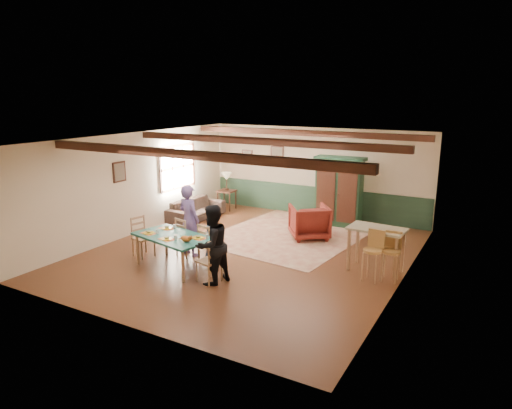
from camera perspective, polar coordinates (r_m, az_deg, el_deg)
The scene contains 35 objects.
floor at distance 10.87m, azimuth -0.76°, elevation -6.08°, with size 8.00×8.00×0.00m, color #482314.
wall_back at distance 14.03m, azimuth 7.45°, elevation 4.03°, with size 7.00×0.02×2.70m, color beige.
wall_left at distance 12.58m, azimuth -14.73°, elevation 2.58°, with size 0.02×8.00×2.70m, color beige.
wall_right at distance 9.30m, azimuth 18.24°, elevation -1.52°, with size 0.02×8.00×2.70m, color beige.
ceiling at distance 10.28m, azimuth -0.81°, elevation 8.23°, with size 7.00×8.00×0.02m, color white.
wainscot_back at distance 14.19m, azimuth 7.30°, elevation 0.44°, with size 6.95×0.03×0.90m, color #1F3927.
ceiling_beam_front at distance 8.39m, azimuth -8.74°, elevation 6.22°, with size 6.95×0.16×0.16m, color black.
ceiling_beam_mid at distance 10.63m, azimuth 0.29°, elevation 7.93°, with size 6.95×0.16×0.16m, color black.
ceiling_beam_back at distance 12.96m, azimuth 5.94°, elevation 8.90°, with size 6.95×0.16×0.16m, color black.
window_left at distance 13.78m, azimuth -9.80°, elevation 4.61°, with size 0.06×1.60×1.30m, color white, non-canonical shape.
picture_left_wall at distance 12.07m, azimuth -16.71°, elevation 3.93°, with size 0.04×0.42×0.52m, color gray, non-canonical shape.
picture_back_a at distance 14.47m, azimuth 2.65°, elevation 6.22°, with size 0.45×0.04×0.55m, color gray, non-canonical shape.
picture_back_b at distance 15.01m, azimuth -1.13°, elevation 5.93°, with size 0.38×0.04×0.48m, color gray, non-canonical shape.
dining_table at distance 10.02m, azimuth -10.23°, elevation -5.86°, with size 1.75×0.97×0.73m, color #1D5D52, non-canonical shape.
dining_chair_far_left at distance 10.69m, azimuth -8.61°, elevation -3.99°, with size 0.41×0.43×0.92m, color #9E724F, non-canonical shape.
dining_chair_far_right at distance 10.13m, azimuth -5.78°, elevation -4.90°, with size 0.41×0.43×0.92m, color #9E724F, non-canonical shape.
dining_chair_end_left at distance 10.85m, azimuth -13.92°, elevation -3.98°, with size 0.41×0.43×0.92m, color #9E724F, non-canonical shape.
dining_chair_end_right at distance 9.18m, azimuth -5.89°, elevation -6.90°, with size 0.41×0.43×0.92m, color #9E724F, non-canonical shape.
person_man at distance 10.63m, azimuth -8.36°, elevation -1.96°, with size 0.61×0.40×1.67m, color #694E87.
person_woman at distance 9.00m, azimuth -5.53°, elevation -5.03°, with size 0.78×0.61×1.60m, color black.
person_child at distance 10.17m, azimuth -5.46°, elevation -4.66°, with size 0.48×0.31×0.97m, color #27559F.
cat at distance 9.42m, azimuth -8.79°, elevation -4.17°, with size 0.35×0.14×0.17m, color #C25D22, non-canonical shape.
place_setting_near_left at distance 10.16m, azimuth -13.27°, elevation -3.24°, with size 0.39×0.29×0.11m, color gold, non-canonical shape.
place_setting_near_center at distance 9.67m, azimuth -11.10°, elevation -3.99°, with size 0.39×0.29×0.11m, color gold, non-canonical shape.
place_setting_far_left at distance 10.44m, azimuth -11.10°, elevation -2.68°, with size 0.39×0.29×0.11m, color gold, non-canonical shape.
place_setting_far_right at distance 9.64m, azimuth -7.23°, elevation -3.90°, with size 0.39×0.29×0.11m, color gold, non-canonical shape.
area_rug at distance 12.25m, azimuth 4.17°, elevation -3.79°, with size 3.46×4.11×0.01m, color beige.
armoire at distance 13.09m, azimuth 10.34°, elevation 1.60°, with size 1.40×0.56×1.97m, color #143320.
armchair at distance 11.94m, azimuth 6.68°, elevation -2.15°, with size 0.94×0.96×0.88m, color #4B100F.
sofa at distance 13.88m, azimuth -7.47°, elevation -0.54°, with size 2.01×0.78×0.59m, color #382A23.
end_table at distance 14.84m, azimuth -3.67°, elevation 0.58°, with size 0.52×0.52×0.63m, color black, non-canonical shape.
table_lamp at distance 14.72m, azimuth -3.71°, elevation 2.89°, with size 0.32×0.32×0.58m, color #C5B67F, non-canonical shape.
counter_table at distance 9.98m, azimuth 14.73°, elevation -5.48°, with size 1.15×0.67×0.96m, color #BEB694, non-canonical shape.
bar_stool_left at distance 9.43m, azimuth 14.33°, elevation -6.31°, with size 0.37×0.41×1.04m, color #AB7D42, non-canonical shape.
bar_stool_right at distance 9.55m, azimuth 16.50°, elevation -6.32°, with size 0.36×0.39×1.01m, color #AB7D42, non-canonical shape.
Camera 1 is at (5.13, -8.85, 3.68)m, focal length 32.00 mm.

